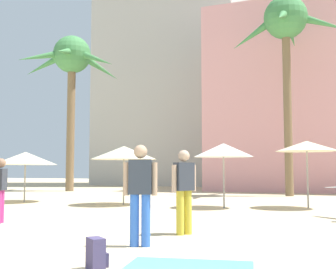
{
  "coord_description": "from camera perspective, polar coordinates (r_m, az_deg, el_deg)",
  "views": [
    {
      "loc": [
        2.81,
        -4.51,
        1.31
      ],
      "look_at": [
        -0.9,
        4.98,
        2.17
      ],
      "focal_mm": 46.24,
      "sensor_mm": 36.0,
      "label": 1
    }
  ],
  "objects": [
    {
      "name": "person_far_right",
      "position": [
        11.78,
        -21.26,
        -6.54
      ],
      "size": [
        0.36,
        0.59,
        1.63
      ],
      "rotation": [
        0.0,
        0.0,
        0.4
      ],
      "color": "#B7337F",
      "rests_on": "ground"
    },
    {
      "name": "person_mid_right",
      "position": [
        7.65,
        -3.67,
        -7.34
      ],
      "size": [
        0.6,
        0.34,
        1.77
      ],
      "rotation": [
        0.0,
        0.0,
        5.04
      ],
      "color": "blue",
      "rests_on": "ground"
    },
    {
      "name": "palm_tree_left",
      "position": [
        29.94,
        -12.62,
        9.16
      ],
      "size": [
        7.0,
        6.63,
        10.33
      ],
      "color": "brown",
      "rests_on": "ground"
    },
    {
      "name": "backpack",
      "position": [
        6.04,
        -9.42,
        -15.32
      ],
      "size": [
        0.35,
        0.35,
        0.42
      ],
      "rotation": [
        0.0,
        0.0,
        0.88
      ],
      "color": "#3D365B",
      "rests_on": "ground"
    },
    {
      "name": "cafe_umbrella_1",
      "position": [
        15.64,
        7.33,
        -2.06
      ],
      "size": [
        2.15,
        2.15,
        2.3
      ],
      "color": "gray",
      "rests_on": "ground"
    },
    {
      "name": "cafe_umbrella_4",
      "position": [
        16.11,
        17.82,
        -1.48
      ],
      "size": [
        2.18,
        2.18,
        2.37
      ],
      "color": "gray",
      "rests_on": "ground"
    },
    {
      "name": "palm_tree_far_left",
      "position": [
        24.9,
        15.28,
        13.38
      ],
      "size": [
        6.31,
        6.5,
        10.76
      ],
      "color": "brown",
      "rests_on": "ground"
    },
    {
      "name": "beach_towel",
      "position": [
        6.14,
        2.79,
        -17.05
      ],
      "size": [
        1.89,
        1.34,
        0.01
      ],
      "primitive_type": "cube",
      "rotation": [
        0.0,
        0.0,
        0.18
      ],
      "color": "#4CC6D6",
      "rests_on": "ground"
    },
    {
      "name": "cafe_umbrella_5",
      "position": [
        19.38,
        -18.28,
        -3.01
      ],
      "size": [
        2.66,
        2.66,
        2.12
      ],
      "color": "gray",
      "rests_on": "ground"
    },
    {
      "name": "cafe_umbrella_3",
      "position": [
        16.99,
        -5.83,
        -2.41
      ],
      "size": [
        2.57,
        2.57,
        2.28
      ],
      "color": "gray",
      "rests_on": "ground"
    },
    {
      "name": "person_mid_center",
      "position": [
        9.06,
        2.12,
        -7.04
      ],
      "size": [
        0.42,
        0.55,
        1.74
      ],
      "rotation": [
        0.0,
        0.0,
        2.54
      ],
      "color": "gold",
      "rests_on": "ground"
    }
  ]
}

